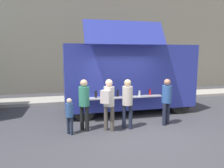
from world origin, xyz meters
The scene contains 10 objects.
ground_plane centered at (0.00, 0.00, 0.00)m, with size 60.00×60.00×0.00m, color #38383D.
curb_strip centered at (-3.51, 5.19, 0.07)m, with size 28.00×1.60×0.15m, color #9E998E.
building_behind centered at (-2.51, 9.09, 5.16)m, with size 32.00×2.40×10.31m, color slate.
food_truck_main centered at (0.50, 2.57, 1.60)m, with size 5.52×2.86×3.79m.
trash_bin centered at (4.65, 4.89, 0.45)m, with size 0.60×0.60×0.89m, color #2E5C34.
customer_front_ordering centered at (-0.23, 0.33, 1.02)m, with size 0.35×0.35×1.71m.
customer_mid_with_backpack centered at (-0.90, 0.26, 1.06)m, with size 0.51×0.56×1.74m.
customer_rear_waiting centered at (-1.67, 0.52, 1.03)m, with size 0.35×0.35×1.73m.
customer_extra_browsing centered at (1.26, 0.38, 1.00)m, with size 0.34×0.34×1.68m.
child_near_queue centered at (-2.16, 0.28, 0.70)m, with size 0.24×0.24×1.18m.
Camera 1 is at (-2.39, -6.25, 2.54)m, focal length 33.45 mm.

